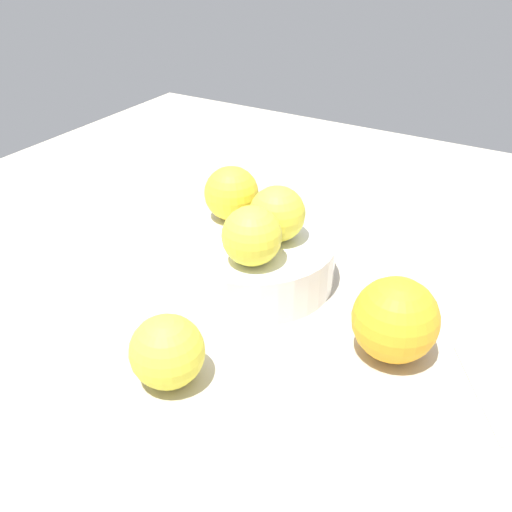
# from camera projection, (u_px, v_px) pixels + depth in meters

# --- Properties ---
(ground_plane) EXTENTS (1.10, 1.10, 0.02)m
(ground_plane) POSITION_uv_depth(u_px,v_px,m) (256.00, 286.00, 0.65)
(ground_plane) COLOR #BCB29E
(fruit_bowl) EXTENTS (0.17, 0.17, 0.05)m
(fruit_bowl) POSITION_uv_depth(u_px,v_px,m) (256.00, 261.00, 0.63)
(fruit_bowl) COLOR white
(fruit_bowl) RESTS_ON ground_plane
(orange_in_bowl_0) EXTENTS (0.06, 0.06, 0.06)m
(orange_in_bowl_0) POSITION_uv_depth(u_px,v_px,m) (252.00, 236.00, 0.56)
(orange_in_bowl_0) COLOR yellow
(orange_in_bowl_0) RESTS_ON fruit_bowl
(orange_in_bowl_1) EXTENTS (0.06, 0.06, 0.06)m
(orange_in_bowl_1) POSITION_uv_depth(u_px,v_px,m) (277.00, 214.00, 0.60)
(orange_in_bowl_1) COLOR yellow
(orange_in_bowl_1) RESTS_ON fruit_bowl
(orange_in_bowl_2) EXTENTS (0.06, 0.06, 0.06)m
(orange_in_bowl_2) POSITION_uv_depth(u_px,v_px,m) (231.00, 193.00, 0.65)
(orange_in_bowl_2) COLOR yellow
(orange_in_bowl_2) RESTS_ON fruit_bowl
(orange_loose_0) EXTENTS (0.08, 0.08, 0.08)m
(orange_loose_0) POSITION_uv_depth(u_px,v_px,m) (395.00, 320.00, 0.52)
(orange_loose_0) COLOR #F9A823
(orange_loose_0) RESTS_ON ground_plane
(orange_loose_1) EXTENTS (0.07, 0.07, 0.07)m
(orange_loose_1) POSITION_uv_depth(u_px,v_px,m) (167.00, 352.00, 0.49)
(orange_loose_1) COLOR yellow
(orange_loose_1) RESTS_ON ground_plane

